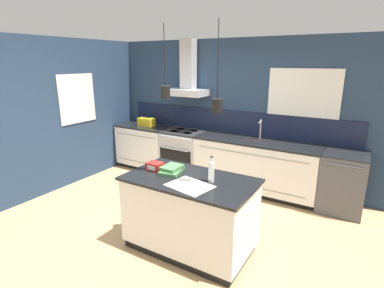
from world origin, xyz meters
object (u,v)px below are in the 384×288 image
oven_range (184,153)px  book_stack (172,169)px  yellow_toolbox (146,122)px  red_supply_box (155,166)px  bottle_on_island (211,171)px  dishwasher (342,182)px

oven_range → book_stack: bearing=-61.2°
yellow_toolbox → red_supply_box: bearing=-48.3°
oven_range → yellow_toolbox: 1.07m
yellow_toolbox → oven_range: bearing=-0.3°
bottle_on_island → book_stack: (-0.54, 0.01, -0.09)m
book_stack → yellow_toolbox: (-1.99, 1.95, 0.04)m
dishwasher → red_supply_box: size_ratio=4.67×
book_stack → oven_range: bearing=118.8°
bottle_on_island → book_stack: bottle_on_island is taller
dishwasher → bottle_on_island: 2.37m
oven_range → yellow_toolbox: (-0.92, 0.00, 0.54)m
yellow_toolbox → bottle_on_island: bearing=-37.7°
dishwasher → yellow_toolbox: bearing=180.0°
dishwasher → book_stack: bearing=-132.0°
oven_range → yellow_toolbox: bearing=179.7°
book_stack → red_supply_box: 0.23m
bottle_on_island → oven_range: bearing=129.5°
book_stack → yellow_toolbox: size_ratio=1.06×
red_supply_box → oven_range: bearing=113.0°
bottle_on_island → red_supply_box: size_ratio=1.53×
bottle_on_island → yellow_toolbox: bearing=142.3°
oven_range → dishwasher: size_ratio=1.00×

